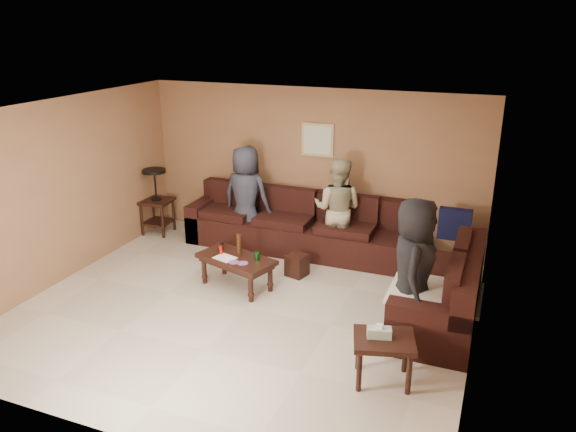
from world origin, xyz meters
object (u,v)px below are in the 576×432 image
object	(u,v)px
end_table_left	(156,200)
waste_bin	(297,265)
person_middle	(338,209)
sectional_sofa	(341,250)
person_left	(246,196)
side_table_right	(383,344)
coffee_table	(236,261)
person_right	(413,269)

from	to	relation	value
end_table_left	waste_bin	xyz separation A→B (m)	(2.81, -0.71, -0.43)
end_table_left	person_middle	size ratio (longest dim) A/B	0.71
sectional_sofa	person_left	distance (m)	1.84
person_left	side_table_right	bearing A→B (deg)	138.75
end_table_left	waste_bin	distance (m)	2.93
coffee_table	person_right	world-z (taller)	person_right
coffee_table	person_middle	world-z (taller)	person_middle
sectional_sofa	side_table_right	xyz separation A→B (m)	(1.13, -2.36, 0.10)
person_left	person_middle	bearing A→B (deg)	-175.78
coffee_table	end_table_left	size ratio (longest dim) A/B	1.05
coffee_table	side_table_right	world-z (taller)	coffee_table
sectional_sofa	person_middle	bearing A→B (deg)	114.37
end_table_left	person_middle	distance (m)	3.15
person_middle	end_table_left	bearing A→B (deg)	3.12
coffee_table	person_right	distance (m)	2.48
side_table_right	person_left	xyz separation A→B (m)	(-2.85, 2.82, 0.39)
end_table_left	waste_bin	world-z (taller)	end_table_left
waste_bin	coffee_table	bearing A→B (deg)	-134.70
end_table_left	person_middle	xyz separation A→B (m)	(3.14, 0.12, 0.20)
sectional_sofa	person_middle	xyz separation A→B (m)	(-0.21, 0.47, 0.46)
end_table_left	sectional_sofa	bearing A→B (deg)	-5.96
end_table_left	side_table_right	bearing A→B (deg)	-31.19
coffee_table	waste_bin	xyz separation A→B (m)	(0.64, 0.64, -0.22)
sectional_sofa	person_middle	distance (m)	0.69
side_table_right	person_right	size ratio (longest dim) A/B	0.43
sectional_sofa	side_table_right	distance (m)	2.62
person_left	person_middle	xyz separation A→B (m)	(1.51, 0.02, -0.03)
side_table_right	person_right	bearing A→B (deg)	84.44
coffee_table	person_middle	distance (m)	1.81
coffee_table	person_right	size ratio (longest dim) A/B	0.70
person_left	person_right	size ratio (longest dim) A/B	0.98
person_left	person_right	distance (m)	3.46
side_table_right	person_right	distance (m)	1.08
end_table_left	person_left	size ratio (longest dim) A/B	0.69
end_table_left	person_middle	world-z (taller)	person_middle
end_table_left	person_right	xyz separation A→B (m)	(4.58, -1.71, 0.25)
sectional_sofa	waste_bin	size ratio (longest dim) A/B	14.62
side_table_right	person_left	bearing A→B (deg)	135.34
person_left	person_middle	size ratio (longest dim) A/B	1.04
coffee_table	person_middle	size ratio (longest dim) A/B	0.75
coffee_table	waste_bin	size ratio (longest dim) A/B	3.69
person_middle	coffee_table	bearing A→B (deg)	57.61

